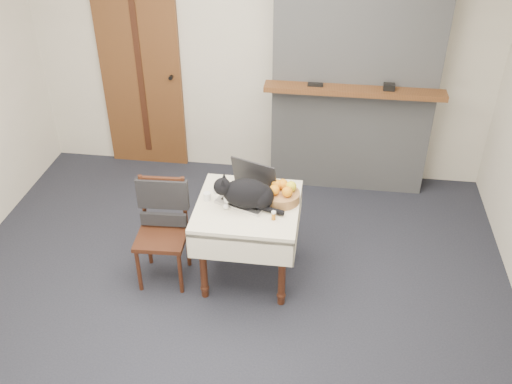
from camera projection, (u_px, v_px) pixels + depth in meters
ground at (226, 297)px, 4.48m from camera, size 4.50×4.50×0.00m
room_shell at (231, 61)px, 3.89m from camera, size 4.52×4.01×2.61m
door at (141, 74)px, 5.69m from camera, size 0.82×0.10×2.00m
chimney at (356, 60)px, 5.18m from camera, size 1.62×0.48×2.60m
side_table at (248, 216)px, 4.38m from camera, size 0.78×0.78×0.70m
laptop at (248, 190)px, 4.36m from camera, size 0.47×0.43×0.28m
cat at (248, 194)px, 4.23m from camera, size 0.55×0.24×0.26m
cream_jar at (207, 197)px, 4.35m from camera, size 0.06×0.06×0.06m
pill_bottle at (274, 215)px, 4.14m from camera, size 0.03×0.03×0.07m
fruit_basket at (282, 194)px, 4.32m from camera, size 0.28×0.28×0.16m
desk_clutter at (265, 205)px, 4.30m from camera, size 0.10×0.10×0.01m
chair at (162, 216)px, 4.44m from camera, size 0.41×0.40×0.87m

